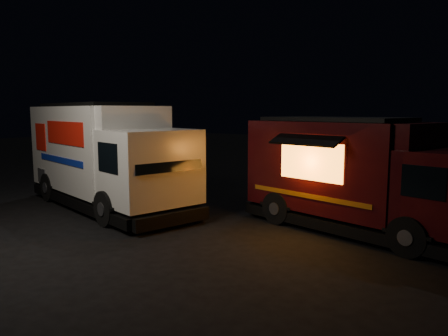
% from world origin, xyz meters
% --- Properties ---
extents(ground, '(80.00, 80.00, 0.00)m').
position_xyz_m(ground, '(0.00, 0.00, 0.00)').
color(ground, black).
rests_on(ground, ground).
extents(white_truck, '(7.68, 4.24, 3.30)m').
position_xyz_m(white_truck, '(-2.87, 0.68, 1.65)').
color(white_truck, silver).
rests_on(white_truck, ground).
extents(red_truck, '(6.57, 3.70, 2.89)m').
position_xyz_m(red_truck, '(4.56, 2.41, 1.44)').
color(red_truck, '#3C0B0B').
rests_on(red_truck, ground).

